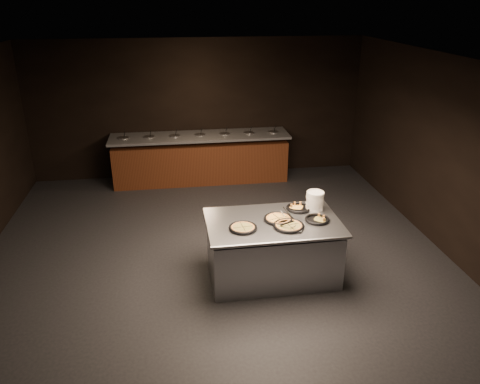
% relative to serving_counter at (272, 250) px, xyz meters
% --- Properties ---
extents(room, '(7.02, 8.02, 2.92)m').
position_rel_serving_counter_xyz_m(room, '(-0.73, 0.27, 1.04)').
color(room, black).
rests_on(room, ground).
extents(salad_bar, '(3.70, 0.83, 1.18)m').
position_rel_serving_counter_xyz_m(salad_bar, '(-0.73, 3.83, 0.02)').
color(salad_bar, '#5C2A15').
rests_on(salad_bar, ground).
extents(serving_counter, '(1.82, 1.17, 0.87)m').
position_rel_serving_counter_xyz_m(serving_counter, '(0.00, 0.00, 0.00)').
color(serving_counter, '#B2B5BA').
rests_on(serving_counter, ground).
extents(plate_stack, '(0.25, 0.25, 0.26)m').
position_rel_serving_counter_xyz_m(plate_stack, '(0.66, 0.29, 0.58)').
color(plate_stack, white).
rests_on(plate_stack, serving_counter).
extents(pan_veggie_whole, '(0.37, 0.37, 0.04)m').
position_rel_serving_counter_xyz_m(pan_veggie_whole, '(-0.44, -0.17, 0.47)').
color(pan_veggie_whole, black).
rests_on(pan_veggie_whole, serving_counter).
extents(pan_cheese_whole, '(0.40, 0.40, 0.04)m').
position_rel_serving_counter_xyz_m(pan_cheese_whole, '(0.08, 0.02, 0.47)').
color(pan_cheese_whole, black).
rests_on(pan_cheese_whole, serving_counter).
extents(pan_cheese_slices_a, '(0.35, 0.35, 0.04)m').
position_rel_serving_counter_xyz_m(pan_cheese_slices_a, '(0.44, 0.32, 0.47)').
color(pan_cheese_slices_a, black).
rests_on(pan_cheese_slices_a, serving_counter).
extents(pan_cheese_slices_b, '(0.41, 0.41, 0.04)m').
position_rel_serving_counter_xyz_m(pan_cheese_slices_b, '(0.16, -0.20, 0.47)').
color(pan_cheese_slices_b, black).
rests_on(pan_cheese_slices_b, serving_counter).
extents(pan_veggie_slices, '(0.34, 0.34, 0.04)m').
position_rel_serving_counter_xyz_m(pan_veggie_slices, '(0.59, -0.07, 0.47)').
color(pan_veggie_slices, black).
rests_on(pan_veggie_slices, serving_counter).
extents(server_left, '(0.24, 0.27, 0.16)m').
position_rel_serving_counter_xyz_m(server_left, '(0.18, 0.06, 0.52)').
color(server_left, '#B2B5BA').
rests_on(server_left, serving_counter).
extents(server_right, '(0.28, 0.20, 0.15)m').
position_rel_serving_counter_xyz_m(server_right, '(0.16, -0.29, 0.52)').
color(server_right, '#B2B5BA').
rests_on(server_right, serving_counter).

